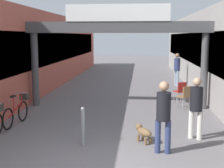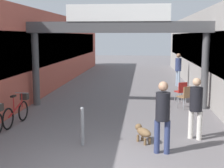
{
  "view_description": "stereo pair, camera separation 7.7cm",
  "coord_description": "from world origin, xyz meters",
  "px_view_note": "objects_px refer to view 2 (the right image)",
  "views": [
    {
      "loc": [
        0.87,
        -5.9,
        2.8
      ],
      "look_at": [
        0.0,
        3.82,
        1.3
      ],
      "focal_mm": 50.0,
      "sensor_mm": 36.0,
      "label": 1
    },
    {
      "loc": [
        0.95,
        -5.89,
        2.8
      ],
      "look_at": [
        0.0,
        3.82,
        1.3
      ],
      "focal_mm": 50.0,
      "sensor_mm": 36.0,
      "label": 2
    }
  ],
  "objects_px": {
    "pedestrian_companion": "(196,104)",
    "bicycle_red_second": "(18,111)",
    "pedestrian_with_dog": "(163,113)",
    "cafe_chair_red_farther": "(181,90)",
    "bollard_post_metal": "(82,126)",
    "pedestrian_carrying_crate": "(178,67)",
    "dog_on_leash": "(143,132)",
    "cafe_chair_wood_nearer": "(185,95)"
  },
  "relations": [
    {
      "from": "pedestrian_carrying_crate",
      "to": "cafe_chair_wood_nearer",
      "type": "bearing_deg",
      "value": -93.42
    },
    {
      "from": "pedestrian_carrying_crate",
      "to": "cafe_chair_wood_nearer",
      "type": "distance_m",
      "value": 5.72
    },
    {
      "from": "bollard_post_metal",
      "to": "cafe_chair_red_farther",
      "type": "xyz_separation_m",
      "value": [
        3.18,
        5.53,
        0.03
      ]
    },
    {
      "from": "cafe_chair_wood_nearer",
      "to": "cafe_chair_red_farther",
      "type": "xyz_separation_m",
      "value": [
        -0.01,
        1.12,
        0.0
      ]
    },
    {
      "from": "dog_on_leash",
      "to": "cafe_chair_wood_nearer",
      "type": "height_order",
      "value": "cafe_chair_wood_nearer"
    },
    {
      "from": "pedestrian_with_dog",
      "to": "cafe_chair_wood_nearer",
      "type": "relative_size",
      "value": 1.97
    },
    {
      "from": "pedestrian_carrying_crate",
      "to": "pedestrian_companion",
      "type": "bearing_deg",
      "value": -93.39
    },
    {
      "from": "pedestrian_carrying_crate",
      "to": "dog_on_leash",
      "type": "height_order",
      "value": "pedestrian_carrying_crate"
    },
    {
      "from": "pedestrian_with_dog",
      "to": "pedestrian_carrying_crate",
      "type": "xyz_separation_m",
      "value": [
        1.52,
        10.47,
        0.06
      ]
    },
    {
      "from": "pedestrian_carrying_crate",
      "to": "cafe_chair_red_farther",
      "type": "bearing_deg",
      "value": -94.4
    },
    {
      "from": "bicycle_red_second",
      "to": "cafe_chair_wood_nearer",
      "type": "height_order",
      "value": "bicycle_red_second"
    },
    {
      "from": "pedestrian_carrying_crate",
      "to": "cafe_chair_wood_nearer",
      "type": "relative_size",
      "value": 2.08
    },
    {
      "from": "pedestrian_with_dog",
      "to": "dog_on_leash",
      "type": "bearing_deg",
      "value": 121.35
    },
    {
      "from": "cafe_chair_red_farther",
      "to": "pedestrian_with_dog",
      "type": "bearing_deg",
      "value": -101.16
    },
    {
      "from": "pedestrian_with_dog",
      "to": "pedestrian_carrying_crate",
      "type": "distance_m",
      "value": 10.58
    },
    {
      "from": "pedestrian_companion",
      "to": "pedestrian_carrying_crate",
      "type": "bearing_deg",
      "value": 86.61
    },
    {
      "from": "cafe_chair_red_farther",
      "to": "bollard_post_metal",
      "type": "bearing_deg",
      "value": -119.9
    },
    {
      "from": "cafe_chair_wood_nearer",
      "to": "cafe_chair_red_farther",
      "type": "relative_size",
      "value": 1.0
    },
    {
      "from": "pedestrian_carrying_crate",
      "to": "pedestrian_with_dog",
      "type": "bearing_deg",
      "value": -98.24
    },
    {
      "from": "pedestrian_with_dog",
      "to": "cafe_chair_red_farther",
      "type": "xyz_separation_m",
      "value": [
        1.17,
        5.91,
        -0.47
      ]
    },
    {
      "from": "pedestrian_with_dog",
      "to": "pedestrian_companion",
      "type": "bearing_deg",
      "value": 50.25
    },
    {
      "from": "pedestrian_companion",
      "to": "cafe_chair_wood_nearer",
      "type": "relative_size",
      "value": 1.91
    },
    {
      "from": "pedestrian_carrying_crate",
      "to": "bollard_post_metal",
      "type": "distance_m",
      "value": 10.7
    },
    {
      "from": "bicycle_red_second",
      "to": "cafe_chair_red_farther",
      "type": "height_order",
      "value": "bicycle_red_second"
    },
    {
      "from": "cafe_chair_wood_nearer",
      "to": "pedestrian_companion",
      "type": "bearing_deg",
      "value": -93.34
    },
    {
      "from": "pedestrian_companion",
      "to": "dog_on_leash",
      "type": "distance_m",
      "value": 1.63
    },
    {
      "from": "pedestrian_carrying_crate",
      "to": "cafe_chair_red_farther",
      "type": "height_order",
      "value": "pedestrian_carrying_crate"
    },
    {
      "from": "pedestrian_with_dog",
      "to": "cafe_chair_red_farther",
      "type": "relative_size",
      "value": 1.97
    },
    {
      "from": "bicycle_red_second",
      "to": "cafe_chair_wood_nearer",
      "type": "xyz_separation_m",
      "value": [
        5.63,
        2.67,
        0.1
      ]
    },
    {
      "from": "pedestrian_with_dog",
      "to": "cafe_chair_red_farther",
      "type": "bearing_deg",
      "value": 78.84
    },
    {
      "from": "bollard_post_metal",
      "to": "pedestrian_carrying_crate",
      "type": "bearing_deg",
      "value": 70.71
    },
    {
      "from": "cafe_chair_wood_nearer",
      "to": "bicycle_red_second",
      "type": "bearing_deg",
      "value": -154.66
    },
    {
      "from": "pedestrian_companion",
      "to": "cafe_chair_wood_nearer",
      "type": "distance_m",
      "value": 3.66
    },
    {
      "from": "pedestrian_with_dog",
      "to": "dog_on_leash",
      "type": "relative_size",
      "value": 2.77
    },
    {
      "from": "pedestrian_companion",
      "to": "bollard_post_metal",
      "type": "bearing_deg",
      "value": -165.3
    },
    {
      "from": "cafe_chair_wood_nearer",
      "to": "pedestrian_with_dog",
      "type": "bearing_deg",
      "value": -103.81
    },
    {
      "from": "pedestrian_carrying_crate",
      "to": "bollard_post_metal",
      "type": "xyz_separation_m",
      "value": [
        -3.53,
        -10.09,
        -0.56
      ]
    },
    {
      "from": "pedestrian_with_dog",
      "to": "bollard_post_metal",
      "type": "height_order",
      "value": "pedestrian_with_dog"
    },
    {
      "from": "bicycle_red_second",
      "to": "pedestrian_companion",
      "type": "bearing_deg",
      "value": -10.01
    },
    {
      "from": "pedestrian_companion",
      "to": "bicycle_red_second",
      "type": "height_order",
      "value": "pedestrian_companion"
    },
    {
      "from": "pedestrian_with_dog",
      "to": "pedestrian_companion",
      "type": "height_order",
      "value": "pedestrian_with_dog"
    },
    {
      "from": "cafe_chair_wood_nearer",
      "to": "cafe_chair_red_farther",
      "type": "distance_m",
      "value": 1.12
    }
  ]
}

